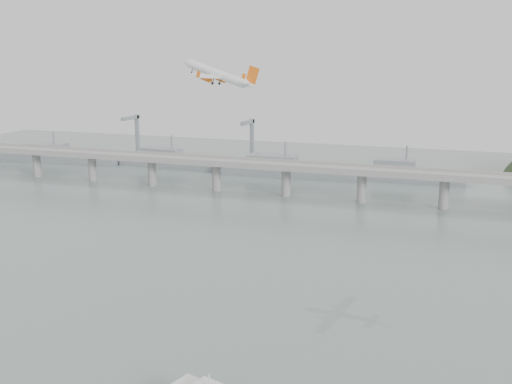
% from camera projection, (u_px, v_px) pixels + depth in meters
% --- Properties ---
extents(ground, '(900.00, 900.00, 0.00)m').
position_uv_depth(ground, '(202.00, 328.00, 203.65)').
color(ground, slate).
rests_on(ground, ground).
extents(bridge, '(800.00, 22.00, 23.90)m').
position_uv_depth(bridge, '(329.00, 173.00, 384.14)').
color(bridge, gray).
rests_on(bridge, ground).
extents(distant_fleet, '(453.00, 60.90, 40.00)m').
position_uv_depth(distant_fleet, '(164.00, 161.00, 496.53)').
color(distant_fleet, slate).
rests_on(distant_fleet, ground).
extents(airliner, '(38.31, 35.00, 13.73)m').
position_uv_depth(airliner, '(218.00, 75.00, 248.19)').
color(airliner, white).
rests_on(airliner, ground).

